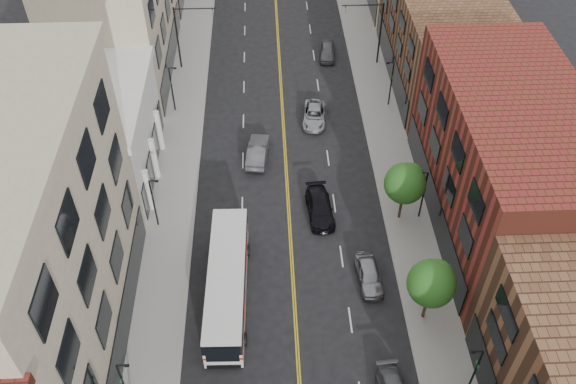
{
  "coord_description": "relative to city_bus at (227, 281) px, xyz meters",
  "views": [
    {
      "loc": [
        -1.65,
        -11.06,
        37.69
      ],
      "look_at": [
        -0.18,
        22.44,
        5.0
      ],
      "focal_mm": 38.0,
      "sensor_mm": 36.0,
      "label": 1
    }
  ],
  "objects": [
    {
      "name": "sidewalk_left",
      "position": [
        -5.08,
        18.51,
        -1.76
      ],
      "size": [
        4.0,
        110.0,
        0.15
      ],
      "primitive_type": "cube",
      "color": "gray",
      "rests_on": "ground"
    },
    {
      "name": "sidewalk_right",
      "position": [
        14.92,
        18.51,
        -1.76
      ],
      "size": [
        4.0,
        110.0,
        0.15
      ],
      "primitive_type": "cube",
      "color": "gray",
      "rests_on": "ground"
    },
    {
      "name": "bldg_l_tanoffice",
      "position": [
        -12.08,
        -3.49,
        7.16
      ],
      "size": [
        10.0,
        22.0,
        18.0
      ],
      "primitive_type": "cube",
      "color": "tan",
      "rests_on": "ground"
    },
    {
      "name": "bldg_l_white",
      "position": [
        -12.08,
        14.51,
        2.16
      ],
      "size": [
        10.0,
        14.0,
        8.0
      ],
      "primitive_type": "cube",
      "color": "silver",
      "rests_on": "ground"
    },
    {
      "name": "bldg_r_mid",
      "position": [
        21.92,
        7.51,
        4.16
      ],
      "size": [
        10.0,
        22.0,
        12.0
      ],
      "primitive_type": "cube",
      "color": "maroon",
      "rests_on": "ground"
    },
    {
      "name": "bldg_r_far_a",
      "position": [
        21.92,
        28.51,
        3.16
      ],
      "size": [
        10.0,
        20.0,
        10.0
      ],
      "primitive_type": "cube",
      "color": "brown",
      "rests_on": "ground"
    },
    {
      "name": "tree_r_2",
      "position": [
        14.31,
        -2.41,
        2.29
      ],
      "size": [
        3.4,
        3.4,
        5.59
      ],
      "color": "black",
      "rests_on": "sidewalk_right"
    },
    {
      "name": "tree_r_3",
      "position": [
        14.31,
        7.59,
        2.29
      ],
      "size": [
        3.4,
        3.4,
        5.59
      ],
      "color": "black",
      "rests_on": "sidewalk_right"
    },
    {
      "name": "lamp_l_1",
      "position": [
        -6.03,
        -8.49,
        1.13
      ],
      "size": [
        0.81,
        0.55,
        5.05
      ],
      "color": "black",
      "rests_on": "sidewalk_left"
    },
    {
      "name": "lamp_l_2",
      "position": [
        -6.03,
        7.51,
        1.13
      ],
      "size": [
        0.81,
        0.55,
        5.05
      ],
      "color": "black",
      "rests_on": "sidewalk_left"
    },
    {
      "name": "lamp_l_3",
      "position": [
        -6.03,
        23.51,
        1.13
      ],
      "size": [
        0.81,
        0.55,
        5.05
      ],
      "color": "black",
      "rests_on": "sidewalk_left"
    },
    {
      "name": "lamp_r_1",
      "position": [
        15.87,
        -8.49,
        1.13
      ],
      "size": [
        0.81,
        0.55,
        5.05
      ],
      "color": "black",
      "rests_on": "sidewalk_right"
    },
    {
      "name": "lamp_r_2",
      "position": [
        15.87,
        7.51,
        1.13
      ],
      "size": [
        0.81,
        0.55,
        5.05
      ],
      "color": "black",
      "rests_on": "sidewalk_right"
    },
    {
      "name": "lamp_r_3",
      "position": [
        15.87,
        23.51,
        1.13
      ],
      "size": [
        0.81,
        0.55,
        5.05
      ],
      "color": "black",
      "rests_on": "sidewalk_right"
    },
    {
      "name": "signal_mast_left",
      "position": [
        -5.35,
        31.51,
        2.81
      ],
      "size": [
        4.49,
        0.18,
        7.2
      ],
      "color": "black",
      "rests_on": "sidewalk_left"
    },
    {
      "name": "signal_mast_right",
      "position": [
        15.19,
        31.51,
        2.81
      ],
      "size": [
        4.49,
        0.18,
        7.2
      ],
      "color": "black",
      "rests_on": "sidewalk_right"
    },
    {
      "name": "city_bus",
      "position": [
        0.0,
        0.0,
        0.0
      ],
      "size": [
        3.19,
        12.35,
        3.16
      ],
      "rotation": [
        0.0,
        0.0,
        -0.02
      ],
      "color": "silver",
      "rests_on": "ground"
    },
    {
      "name": "car_parked_far",
      "position": [
        10.72,
        1.02,
        -1.1
      ],
      "size": [
        2.02,
        4.41,
        1.47
      ],
      "primitive_type": "imported",
      "rotation": [
        0.0,
        0.0,
        0.07
      ],
      "color": "gray",
      "rests_on": "ground"
    },
    {
      "name": "car_lane_behind",
      "position": [
        2.34,
        15.86,
        -1.01
      ],
      "size": [
        2.36,
        5.19,
        1.65
      ],
      "primitive_type": "imported",
      "rotation": [
        0.0,
        0.0,
        3.02
      ],
      "color": "#4B4A4F",
      "rests_on": "ground"
    },
    {
      "name": "car_lane_a",
      "position": [
        7.54,
        8.28,
        -1.09
      ],
      "size": [
        2.47,
        5.27,
        1.49
      ],
      "primitive_type": "imported",
      "rotation": [
        0.0,
        0.0,
        0.08
      ],
      "color": "black",
      "rests_on": "ground"
    },
    {
      "name": "car_lane_b",
      "position": [
        8.04,
        21.31,
        -1.14
      ],
      "size": [
        2.84,
        5.2,
        1.38
      ],
      "primitive_type": "imported",
      "rotation": [
        0.0,
        0.0,
        -0.11
      ],
      "color": "#96999D",
      "rests_on": "ground"
    },
    {
      "name": "car_lane_c",
      "position": [
        10.42,
        33.13,
        -1.12
      ],
      "size": [
        2.09,
        4.33,
        1.43
      ],
      "primitive_type": "imported",
      "rotation": [
        0.0,
        0.0,
        -0.1
      ],
      "color": "#55565B",
      "rests_on": "ground"
    }
  ]
}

